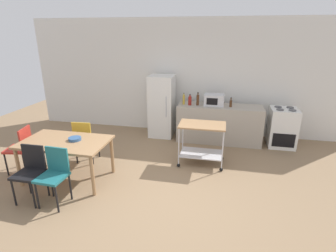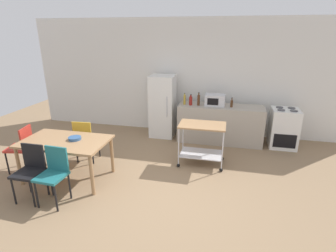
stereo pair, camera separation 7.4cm
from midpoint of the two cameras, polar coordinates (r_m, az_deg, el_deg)
name	(u,v)px [view 2 (the right image)]	position (r m, az deg, el deg)	size (l,w,h in m)	color
ground_plane	(156,196)	(4.52, -2.17, -14.73)	(12.00, 12.00, 0.00)	#8C7051
back_wall	(188,77)	(6.96, 4.63, 10.40)	(8.40, 0.12, 2.90)	silver
kitchen_counter	(220,124)	(6.55, 11.42, 0.46)	(2.00, 0.64, 0.90)	#A89E8E
dining_table	(65,144)	(5.02, -20.82, -3.72)	(1.50, 0.90, 0.75)	#A37A51
chair_black	(30,169)	(4.72, -27.06, -8.17)	(0.40, 0.40, 0.89)	black
chair_mustard	(85,138)	(5.64, -16.97, -2.43)	(0.43, 0.43, 0.89)	gold
chair_teal	(54,172)	(4.48, -22.94, -9.05)	(0.42, 0.42, 0.89)	#1E666B
chair_red	(22,146)	(5.72, -28.59, -3.74)	(0.47, 0.47, 0.89)	#B72D23
stove_oven	(284,128)	(6.70, 23.89, -0.41)	(0.60, 0.61, 0.92)	white
refrigerator	(163,106)	(6.73, -0.81, 4.26)	(0.60, 0.63, 1.55)	white
kitchen_cart	(202,138)	(5.30, 7.69, -2.48)	(0.91, 0.57, 0.85)	#A37A51
bottle_wine	(185,100)	(6.41, 3.92, 5.69)	(0.06, 0.06, 0.28)	gold
bottle_olive_oil	(191,101)	(6.35, 5.23, 5.44)	(0.08, 0.08, 0.26)	maroon
bottle_sesame_oil	(199,100)	(6.35, 6.92, 5.59)	(0.06, 0.06, 0.31)	#4C2D19
microwave	(215,100)	(6.40, 10.40, 5.52)	(0.46, 0.35, 0.26)	silver
bottle_vinegar	(232,103)	(6.34, 13.85, 4.72)	(0.06, 0.06, 0.22)	#4C2D19
fruit_bowl	(75,138)	(4.95, -19.01, -2.52)	(0.22, 0.22, 0.05)	#33598C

